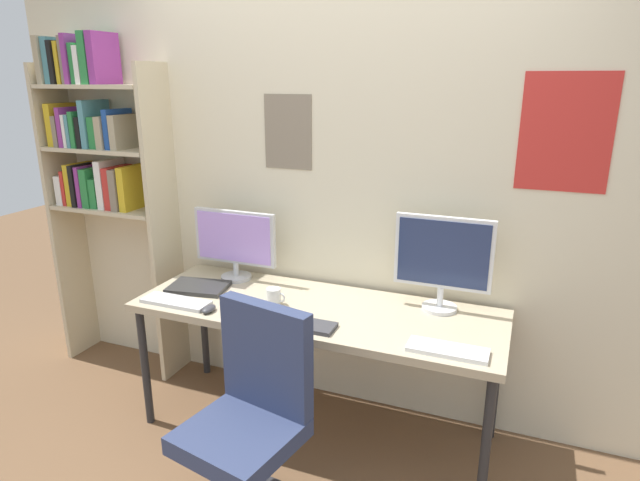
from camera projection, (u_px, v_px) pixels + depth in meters
wall_back at (345, 187)px, 2.99m from camera, size 4.32×0.11×2.60m
desk at (316, 317)px, 2.80m from camera, size 1.92×0.68×0.74m
bookshelf at (100, 159)px, 3.34m from camera, size 0.83×0.28×2.14m
office_chair at (250, 442)px, 2.27m from camera, size 0.52×0.52×0.99m
monitor_left at (235, 242)px, 3.11m from camera, size 0.52×0.18×0.41m
monitor_right at (443, 259)px, 2.68m from camera, size 0.49×0.18×0.49m
keyboard_left at (176, 302)px, 2.82m from camera, size 0.37×0.13×0.02m
keyboard_center at (299, 324)px, 2.57m from camera, size 0.36×0.13×0.02m
keyboard_right at (448, 350)px, 2.32m from camera, size 0.35×0.13×0.02m
mouse_left_side at (234, 307)px, 2.74m from camera, size 0.06×0.10×0.03m
mouse_right_side at (209, 309)px, 2.72m from camera, size 0.06×0.10×0.03m
laptop_closed at (198, 287)px, 3.02m from camera, size 0.35×0.27×0.02m
coffee_mug at (274, 297)px, 2.80m from camera, size 0.11×0.08×0.09m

